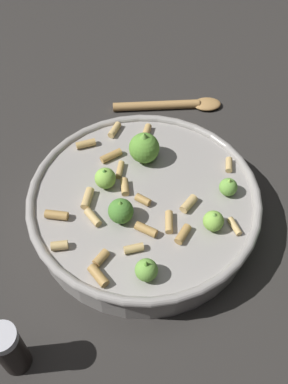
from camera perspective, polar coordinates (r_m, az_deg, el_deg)
The scene contains 4 objects.
ground_plane at distance 0.69m, azimuth 0.00°, elevation -3.30°, with size 2.40×2.40×0.00m, color #2D2B28.
cooking_pan at distance 0.66m, azimuth -0.00°, elevation -1.58°, with size 0.34×0.34×0.11m.
pepper_shaker at distance 0.57m, azimuth -16.88°, elevation -18.78°, with size 0.04×0.04×0.09m.
wooden_spoon at distance 0.85m, azimuth 3.88°, elevation 11.10°, with size 0.07×0.20×0.02m.
Camera 1 is at (0.39, 0.06, 0.57)m, focal length 41.52 mm.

